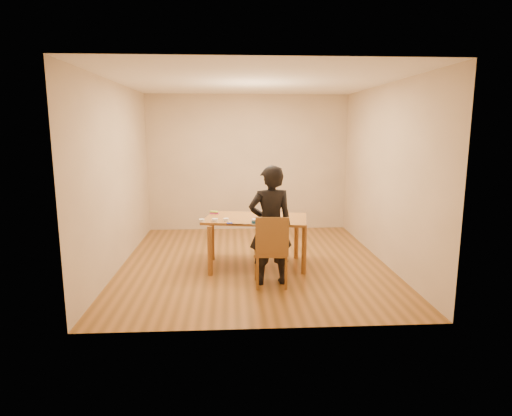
{
  "coord_description": "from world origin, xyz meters",
  "views": [
    {
      "loc": [
        -0.34,
        -6.36,
        2.04
      ],
      "look_at": [
        0.02,
        -0.26,
        0.9
      ],
      "focal_mm": 30.0,
      "sensor_mm": 36.0,
      "label": 1
    }
  ],
  "objects": [
    {
      "name": "spatula",
      "position": [
        -0.25,
        -0.66,
        0.75
      ],
      "size": [
        0.16,
        0.03,
        0.01
      ],
      "primitive_type": "cube",
      "rotation": [
        0.0,
        0.0,
        0.12
      ],
      "color": "black",
      "rests_on": "dining_table"
    },
    {
      "name": "person",
      "position": [
        0.17,
        -0.94,
        0.79
      ],
      "size": [
        0.62,
        0.45,
        1.58
      ],
      "primitive_type": "imported",
      "rotation": [
        0.0,
        0.0,
        3.27
      ],
      "color": "black",
      "rests_on": "floor"
    },
    {
      "name": "ramekin_multi",
      "position": [
        -0.76,
        -0.45,
        0.77
      ],
      "size": [
        0.08,
        0.08,
        0.04
      ],
      "primitive_type": "cylinder",
      "color": "white",
      "rests_on": "dining_table"
    },
    {
      "name": "frosting_dome",
      "position": [
        0.22,
        -0.13,
        0.85
      ],
      "size": [
        0.21,
        0.21,
        0.03
      ],
      "primitive_type": "ellipsoid",
      "color": "white",
      "rests_on": "cake"
    },
    {
      "name": "cake_plate",
      "position": [
        0.22,
        -0.13,
        0.76
      ],
      "size": [
        0.32,
        0.32,
        0.02
      ],
      "primitive_type": "cylinder",
      "color": "red",
      "rests_on": "dining_table"
    },
    {
      "name": "frosting_tub",
      "position": [
        -0.02,
        -0.67,
        0.79
      ],
      "size": [
        0.09,
        0.09,
        0.08
      ],
      "primitive_type": "cylinder",
      "color": "white",
      "rests_on": "dining_table"
    },
    {
      "name": "candy_box_green",
      "position": [
        -0.6,
        0.12,
        0.78
      ],
      "size": [
        0.14,
        0.1,
        0.02
      ],
      "primitive_type": "cube",
      "rotation": [
        0.0,
        0.0,
        -0.31
      ],
      "color": "green",
      "rests_on": "candy_box_pink"
    },
    {
      "name": "frosting_lid",
      "position": [
        -0.37,
        -0.57,
        0.75
      ],
      "size": [
        0.09,
        0.09,
        0.01
      ],
      "primitive_type": "cylinder",
      "color": "navy",
      "rests_on": "dining_table"
    },
    {
      "name": "cake",
      "position": [
        0.22,
        -0.13,
        0.81
      ],
      "size": [
        0.22,
        0.22,
        0.07
      ],
      "primitive_type": "cylinder",
      "color": "white",
      "rests_on": "cake_plate"
    },
    {
      "name": "candy_box_pink",
      "position": [
        -0.6,
        0.11,
        0.76
      ],
      "size": [
        0.14,
        0.08,
        0.02
      ],
      "primitive_type": "cube",
      "rotation": [
        0.0,
        0.0,
        -0.13
      ],
      "color": "#D5327D",
      "rests_on": "dining_table"
    },
    {
      "name": "room_shell",
      "position": [
        0.0,
        0.34,
        1.35
      ],
      "size": [
        4.0,
        4.5,
        2.7
      ],
      "color": "brown",
      "rests_on": "ground"
    },
    {
      "name": "ramekin_green",
      "position": [
        -0.57,
        -0.45,
        0.77
      ],
      "size": [
        0.09,
        0.09,
        0.04
      ],
      "primitive_type": "cylinder",
      "color": "white",
      "rests_on": "dining_table"
    },
    {
      "name": "ramekin_yellow",
      "position": [
        -0.42,
        -0.42,
        0.77
      ],
      "size": [
        0.08,
        0.08,
        0.04
      ],
      "primitive_type": "cylinder",
      "color": "white",
      "rests_on": "dining_table"
    },
    {
      "name": "frosting_dollop",
      "position": [
        -0.37,
        -0.57,
        0.76
      ],
      "size": [
        0.04,
        0.04,
        0.02
      ],
      "primitive_type": "ellipsoid",
      "color": "white",
      "rests_on": "frosting_lid"
    },
    {
      "name": "dining_chair",
      "position": [
        0.17,
        -0.98,
        0.45
      ],
      "size": [
        0.47,
        0.47,
        0.04
      ],
      "primitive_type": "cube",
      "rotation": [
        0.0,
        0.0,
        -0.1
      ],
      "color": "brown",
      "rests_on": "floor"
    },
    {
      "name": "dining_table",
      "position": [
        0.02,
        -0.21,
        0.73
      ],
      "size": [
        1.6,
        1.11,
        0.04
      ],
      "primitive_type": "cube",
      "rotation": [
        0.0,
        0.0,
        -0.17
      ],
      "color": "brown",
      "rests_on": "floor"
    }
  ]
}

